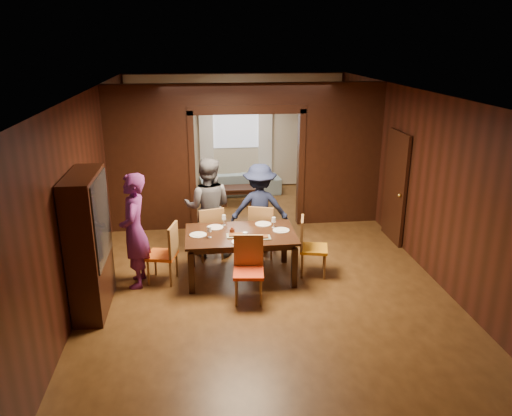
{
  "coord_description": "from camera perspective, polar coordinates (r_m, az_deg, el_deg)",
  "views": [
    {
      "loc": [
        -0.97,
        -8.13,
        3.71
      ],
      "look_at": [
        -0.06,
        -0.4,
        1.05
      ],
      "focal_mm": 35.0,
      "sensor_mm": 36.0,
      "label": 1
    }
  ],
  "objects": [
    {
      "name": "curtain_left",
      "position": [
        12.77,
        -5.68,
        7.66
      ],
      "size": [
        0.35,
        0.06,
        2.4
      ],
      "primitive_type": "cube",
      "color": "white",
      "rests_on": "back_wall"
    },
    {
      "name": "chair_far_l",
      "position": [
        8.79,
        -5.4,
        -2.74
      ],
      "size": [
        0.54,
        0.54,
        0.97
      ],
      "primitive_type": null,
      "rotation": [
        0.0,
        0.0,
        3.4
      ],
      "color": "orange",
      "rests_on": "floor"
    },
    {
      "name": "room_walls",
      "position": [
        10.3,
        -1.19,
        6.5
      ],
      "size": [
        5.52,
        9.01,
        2.9
      ],
      "color": "black",
      "rests_on": "floor"
    },
    {
      "name": "condiment_jar",
      "position": [
        7.91,
        -2.74,
        -2.62
      ],
      "size": [
        0.08,
        0.08,
        0.11
      ],
      "primitive_type": null,
      "color": "#502112",
      "rests_on": "dining_table"
    },
    {
      "name": "person_purple",
      "position": [
        7.88,
        -13.73,
        -2.54
      ],
      "size": [
        0.44,
        0.66,
        1.81
      ],
      "primitive_type": "imported",
      "rotation": [
        0.0,
        0.0,
        -1.58
      ],
      "color": "#632265",
      "rests_on": "floor"
    },
    {
      "name": "plate_far_l",
      "position": [
        8.21,
        -4.69,
        -2.21
      ],
      "size": [
        0.27,
        0.27,
        0.01
      ],
      "primitive_type": "cylinder",
      "color": "silver",
      "rests_on": "dining_table"
    },
    {
      "name": "window_far",
      "position": [
        12.77,
        -2.34,
        9.79
      ],
      "size": [
        1.2,
        0.03,
        1.3
      ],
      "primitive_type": "cube",
      "color": "silver",
      "rests_on": "back_wall"
    },
    {
      "name": "hutch",
      "position": [
        7.33,
        -18.55,
        -3.87
      ],
      "size": [
        0.4,
        1.2,
        2.0
      ],
      "primitive_type": "cube",
      "color": "black",
      "rests_on": "floor"
    },
    {
      "name": "chair_right",
      "position": [
        8.2,
        6.63,
        -4.42
      ],
      "size": [
        0.53,
        0.53,
        0.97
      ],
      "primitive_type": null,
      "rotation": [
        0.0,
        0.0,
        1.34
      ],
      "color": "orange",
      "rests_on": "floor"
    },
    {
      "name": "floor",
      "position": [
        8.99,
        0.06,
        -5.51
      ],
      "size": [
        9.0,
        9.0,
        0.0
      ],
      "primitive_type": "plane",
      "color": "#4B2F15",
      "rests_on": "ground"
    },
    {
      "name": "plate_far_r",
      "position": [
        8.33,
        0.83,
        -1.84
      ],
      "size": [
        0.27,
        0.27,
        0.01
      ],
      "primitive_type": "cylinder",
      "color": "white",
      "rests_on": "dining_table"
    },
    {
      "name": "coffee_table",
      "position": [
        11.74,
        -2.11,
        1.45
      ],
      "size": [
        0.8,
        0.5,
        0.4
      ],
      "primitive_type": "cube",
      "color": "black",
      "rests_on": "floor"
    },
    {
      "name": "chair_near",
      "position": [
        7.35,
        -0.86,
        -7.18
      ],
      "size": [
        0.49,
        0.49,
        0.97
      ],
      "primitive_type": null,
      "rotation": [
        0.0,
        0.0,
        -0.11
      ],
      "color": "red",
      "rests_on": "floor"
    },
    {
      "name": "dining_table",
      "position": [
        8.11,
        -1.76,
        -5.39
      ],
      "size": [
        1.75,
        1.09,
        0.76
      ],
      "primitive_type": "cube",
      "color": "black",
      "rests_on": "floor"
    },
    {
      "name": "curtain_right",
      "position": [
        12.89,
        1.06,
        7.85
      ],
      "size": [
        0.35,
        0.06,
        2.4
      ],
      "primitive_type": "cube",
      "color": "white",
      "rests_on": "back_wall"
    },
    {
      "name": "ceiling",
      "position": [
        8.23,
        0.07,
        13.22
      ],
      "size": [
        5.5,
        9.0,
        0.02
      ],
      "primitive_type": "cube",
      "color": "silver",
      "rests_on": "room_walls"
    },
    {
      "name": "plate_right",
      "position": [
        8.07,
        2.88,
        -2.56
      ],
      "size": [
        0.27,
        0.27,
        0.01
      ],
      "primitive_type": "cylinder",
      "color": "silver",
      "rests_on": "dining_table"
    },
    {
      "name": "platter_b",
      "position": [
        7.76,
        0.57,
        -3.34
      ],
      "size": [
        0.3,
        0.2,
        0.04
      ],
      "primitive_type": "cube",
      "color": "gray",
      "rests_on": "dining_table"
    },
    {
      "name": "chair_far_r",
      "position": [
        8.86,
        0.79,
        -2.48
      ],
      "size": [
        0.55,
        0.55,
        0.97
      ],
      "primitive_type": null,
      "rotation": [
        0.0,
        0.0,
        2.84
      ],
      "color": "orange",
      "rests_on": "floor"
    },
    {
      "name": "serving_bowl",
      "position": [
        8.08,
        -1.12,
        -2.26
      ],
      "size": [
        0.33,
        0.33,
        0.08
      ],
      "primitive_type": "imported",
      "color": "black",
      "rests_on": "dining_table"
    },
    {
      "name": "wineglass_right",
      "position": [
        8.16,
        2.04,
        -1.67
      ],
      "size": [
        0.08,
        0.08,
        0.18
      ],
      "primitive_type": null,
      "color": "white",
      "rests_on": "dining_table"
    },
    {
      "name": "person_navy",
      "position": [
        8.98,
        0.43,
        0.02
      ],
      "size": [
        1.11,
        0.71,
        1.62
      ],
      "primitive_type": "imported",
      "rotation": [
        0.0,
        0.0,
        3.03
      ],
      "color": "#192140",
      "rests_on": "floor"
    },
    {
      "name": "wineglass_left",
      "position": [
        7.79,
        -5.35,
        -2.76
      ],
      "size": [
        0.08,
        0.08,
        0.18
      ],
      "primitive_type": null,
      "color": "silver",
      "rests_on": "dining_table"
    },
    {
      "name": "wineglass_far",
      "position": [
        8.28,
        -3.69,
        -1.38
      ],
      "size": [
        0.08,
        0.08,
        0.18
      ],
      "primitive_type": null,
      "color": "silver",
      "rests_on": "dining_table"
    },
    {
      "name": "platter_a",
      "position": [
        7.84,
        -2.3,
        -3.11
      ],
      "size": [
        0.3,
        0.2,
        0.04
      ],
      "primitive_type": "cube",
      "color": "gray",
      "rests_on": "dining_table"
    },
    {
      "name": "sofa",
      "position": [
        12.5,
        -1.84,
        2.97
      ],
      "size": [
        2.04,
        0.94,
        0.58
      ],
      "primitive_type": "imported",
      "rotation": [
        0.0,
        0.0,
        3.23
      ],
      "color": "#829EAA",
      "rests_on": "floor"
    },
    {
      "name": "chair_left",
      "position": [
        8.05,
        -10.72,
        -5.09
      ],
      "size": [
        0.53,
        0.53,
        0.97
      ],
      "primitive_type": null,
      "rotation": [
        0.0,
        0.0,
        -1.81
      ],
      "color": "orange",
      "rests_on": "floor"
    },
    {
      "name": "plate_left",
      "position": [
        7.93,
        -6.64,
        -3.06
      ],
      "size": [
        0.27,
        0.27,
        0.01
      ],
      "primitive_type": "cylinder",
      "color": "silver",
      "rests_on": "dining_table"
    },
    {
      "name": "plate_near",
      "position": [
        7.62,
        -1.81,
        -3.86
      ],
      "size": [
        0.27,
        0.27,
        0.01
      ],
      "primitive_type": "cylinder",
      "color": "silver",
      "rests_on": "dining_table"
    },
    {
      "name": "door_right",
      "position": [
        9.75,
        15.68,
        2.31
      ],
      "size": [
        0.06,
        0.9,
        2.1
      ],
      "primitive_type": "cube",
      "color": "black",
      "rests_on": "floor"
    },
    {
      "name": "person_grey",
      "position": [
        8.8,
        -5.52,
        0.08
      ],
      "size": [
        0.97,
        0.82,
        1.78
      ],
      "primitive_type": "imported",
      "rotation": [
        0.0,
        0.0,
        2.96
      ],
      "color": "#525259",
      "rests_on": "floor"
    },
    {
      "name": "tumbler",
      "position": [
        7.64,
        -1.23,
        -3.28
      ],
      "size": [
        0.07,
        0.07,
        0.14
      ],
      "primitive_type": "cylinder",
      "color": "white",
      "rests_on": "dining_table"
    }
  ]
}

